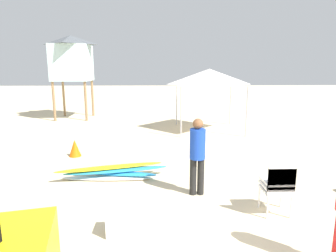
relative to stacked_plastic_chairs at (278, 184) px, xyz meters
The scene contains 7 objects.
stacked_plastic_chairs is the anchor object (origin of this frame).
surfboard_pile 3.76m from the stacked_plastic_chairs, 149.62° to the left, with size 2.66×0.86×0.32m.
lifeguard_near_left 1.65m from the stacked_plastic_chairs, 144.51° to the left, with size 0.32×0.32×1.62m.
popup_canopy 7.47m from the stacked_plastic_chairs, 89.94° to the left, with size 2.55×2.55×2.57m.
lifeguard_tower 12.59m from the stacked_plastic_chairs, 121.55° to the left, with size 1.98×1.98×4.20m.
traffic_cone_far 5.95m from the stacked_plastic_chairs, 140.96° to the left, with size 0.36×0.36×0.51m, color orange.
cooler_box 2.77m from the stacked_plastic_chairs, 169.65° to the right, with size 0.49×0.35×0.38m, color white.
Camera 1 is at (-0.55, -3.34, 2.62)m, focal length 31.14 mm.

